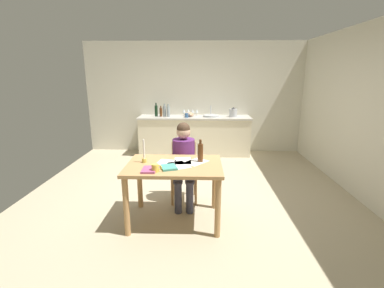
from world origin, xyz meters
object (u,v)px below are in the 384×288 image
object	(u,v)px
dining_table	(174,173)
wine_glass_back_right	(184,111)
book_cookery	(149,170)
wine_glass_back_left	(188,111)
mixing_bowl	(189,114)
sink_unit	(211,116)
bottle_sauce	(168,111)
person_seated	(184,159)
wine_glass_by_kettle	(193,111)
book_magazine	(169,167)
wine_glass_near_sink	(197,111)
bottle_oil	(156,111)
wine_bottle_on_table	(200,152)
coffee_mug	(155,168)
chair_at_table	(184,168)
bottle_wine_red	(165,111)
teacup_on_counter	(187,115)
candlestick	(144,156)
bottle_vinegar	(161,112)
stovetop_kettle	(233,112)

from	to	relation	value
dining_table	wine_glass_back_right	xyz separation A→B (m)	(-0.07, 3.22, 0.36)
book_cookery	wine_glass_back_left	xyz separation A→B (m)	(0.30, 3.46, 0.23)
mixing_bowl	sink_unit	bearing A→B (deg)	1.08
sink_unit	bottle_sauce	xyz separation A→B (m)	(-0.99, -0.04, 0.10)
person_seated	wine_glass_by_kettle	distance (m)	2.73
mixing_bowl	wine_glass_back_left	bearing A→B (deg)	97.71
book_magazine	wine_glass_near_sink	size ratio (longest dim) A/B	1.32
bottle_oil	wine_glass_back_right	distance (m)	0.65
bottle_oil	wine_glass_near_sink	xyz separation A→B (m)	(0.94, 0.14, -0.02)
wine_bottle_on_table	sink_unit	size ratio (longest dim) A/B	0.81
bottle_oil	bottle_sauce	distance (m)	0.29
wine_glass_near_sink	wine_glass_back_left	world-z (taller)	same
coffee_mug	chair_at_table	bearing A→B (deg)	74.03
wine_bottle_on_table	bottle_wine_red	distance (m)	3.09
bottle_wine_red	wine_glass_by_kettle	world-z (taller)	bottle_wine_red
wine_glass_back_left	teacup_on_counter	size ratio (longest dim) A/B	1.28
candlestick	bottle_sauce	distance (m)	2.99
person_seated	mixing_bowl	xyz separation A→B (m)	(-0.03, 2.56, 0.27)
person_seated	bottle_sauce	bearing A→B (deg)	101.34
teacup_on_counter	bottle_vinegar	bearing A→B (deg)	167.51
book_magazine	coffee_mug	bearing A→B (deg)	-159.09
coffee_mug	wine_bottle_on_table	bearing A→B (deg)	36.81
wine_glass_by_kettle	sink_unit	bearing A→B (deg)	-18.74
coffee_mug	wine_glass_by_kettle	xyz separation A→B (m)	(0.32, 3.49, 0.19)
wine_bottle_on_table	bottle_vinegar	world-z (taller)	bottle_vinegar
wine_glass_by_kettle	dining_table	bearing A→B (deg)	-92.43
book_magazine	wine_glass_near_sink	distance (m)	3.40
person_seated	mixing_bowl	distance (m)	2.57
bottle_sauce	coffee_mug	bearing A→B (deg)	-85.97
bottle_wine_red	wine_glass_back_left	bearing A→B (deg)	14.07
stovetop_kettle	teacup_on_counter	xyz separation A→B (m)	(-1.07, -0.15, -0.05)
book_cookery	wine_glass_near_sink	bearing A→B (deg)	80.95
mixing_bowl	wine_glass_near_sink	distance (m)	0.24
bottle_oil	bottle_vinegar	distance (m)	0.12
book_magazine	teacup_on_counter	world-z (taller)	teacup_on_counter
chair_at_table	bottle_oil	size ratio (longest dim) A/B	2.77
bottle_wine_red	wine_glass_near_sink	bearing A→B (deg)	10.42
bottle_oil	mixing_bowl	xyz separation A→B (m)	(0.77, -0.02, -0.08)
person_seated	wine_glass_near_sink	distance (m)	2.73
chair_at_table	bottle_oil	distance (m)	2.61
chair_at_table	wine_glass_by_kettle	distance (m)	2.62
coffee_mug	book_cookery	size ratio (longest dim) A/B	0.51
dining_table	wine_glass_back_left	bearing A→B (deg)	89.37
coffee_mug	wine_bottle_on_table	world-z (taller)	wine_bottle_on_table
bottle_vinegar	bottle_wine_red	bearing A→B (deg)	19.21
dining_table	bottle_vinegar	xyz separation A→B (m)	(-0.59, 3.06, 0.36)
person_seated	wine_bottle_on_table	world-z (taller)	person_seated
wine_glass_by_kettle	wine_glass_back_right	bearing A→B (deg)	180.00
bottle_wine_red	mixing_bowl	distance (m)	0.58
sink_unit	mixing_bowl	bearing A→B (deg)	-178.92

